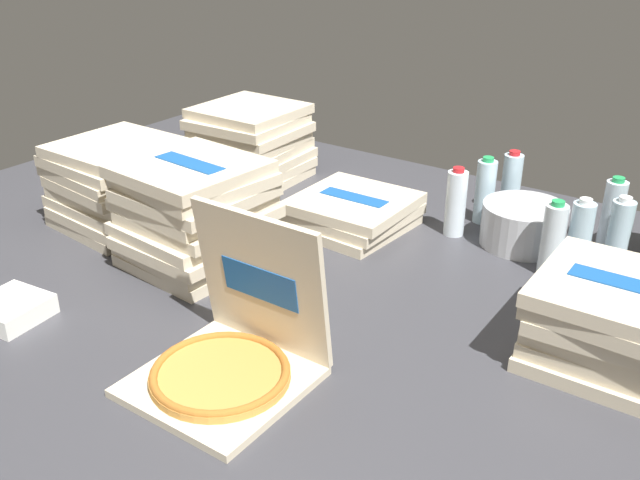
{
  "coord_description": "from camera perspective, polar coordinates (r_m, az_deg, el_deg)",
  "views": [
    {
      "loc": [
        1.09,
        -1.39,
        1.01
      ],
      "look_at": [
        0.04,
        0.1,
        0.14
      ],
      "focal_mm": 39.98,
      "sensor_mm": 36.0,
      "label": 1
    }
  ],
  "objects": [
    {
      "name": "pizza_stack_left_mid",
      "position": [
        2.16,
        -10.02,
        2.03
      ],
      "size": [
        0.42,
        0.42,
        0.33
      ],
      "color": "beige",
      "rests_on": "ground_plane"
    },
    {
      "name": "water_bottle_1",
      "position": [
        2.24,
        20.07,
        0.21
      ],
      "size": [
        0.07,
        0.07,
        0.23
      ],
      "color": "silver",
      "rests_on": "ground_plane"
    },
    {
      "name": "water_bottle_0",
      "position": [
        2.38,
        10.81,
        2.94
      ],
      "size": [
        0.07,
        0.07,
        0.23
      ],
      "color": "white",
      "rests_on": "ground_plane"
    },
    {
      "name": "pizza_stack_right_mid",
      "position": [
        2.42,
        2.55,
        2.26
      ],
      "size": [
        0.39,
        0.39,
        0.11
      ],
      "color": "beige",
      "rests_on": "ground_plane"
    },
    {
      "name": "ice_bucket",
      "position": [
        2.38,
        15.97,
        1.17
      ],
      "size": [
        0.27,
        0.27,
        0.14
      ],
      "primitive_type": "cylinder",
      "color": "#B7BABF",
      "rests_on": "ground_plane"
    },
    {
      "name": "pizza_stack_left_near",
      "position": [
        2.85,
        -5.53,
        7.72
      ],
      "size": [
        0.4,
        0.41,
        0.29
      ],
      "color": "beige",
      "rests_on": "ground_plane"
    },
    {
      "name": "water_bottle_5",
      "position": [
        2.19,
        18.12,
        0.04
      ],
      "size": [
        0.07,
        0.07,
        0.23
      ],
      "color": "white",
      "rests_on": "ground_plane"
    },
    {
      "name": "open_pizza_box",
      "position": [
        1.67,
        -7.13,
        -8.92
      ],
      "size": [
        0.37,
        0.37,
        0.38
      ],
      "color": "beige",
      "rests_on": "ground_plane"
    },
    {
      "name": "napkin_pile",
      "position": [
        2.07,
        -23.47,
        -5.1
      ],
      "size": [
        0.19,
        0.19,
        0.06
      ],
      "primitive_type": "cube",
      "rotation": [
        0.0,
        0.0,
        0.11
      ],
      "color": "white",
      "rests_on": "ground_plane"
    },
    {
      "name": "water_bottle_6",
      "position": [
        2.5,
        13.06,
        3.82
      ],
      "size": [
        0.07,
        0.07,
        0.23
      ],
      "color": "silver",
      "rests_on": "ground_plane"
    },
    {
      "name": "water_bottle_4",
      "position": [
        2.59,
        15.04,
        4.33
      ],
      "size": [
        0.07,
        0.07,
        0.23
      ],
      "color": "silver",
      "rests_on": "ground_plane"
    },
    {
      "name": "pizza_stack_center_far",
      "position": [
        2.51,
        -15.8,
        4.34
      ],
      "size": [
        0.42,
        0.41,
        0.29
      ],
      "color": "beige",
      "rests_on": "ground_plane"
    },
    {
      "name": "pizza_stack_center_near",
      "position": [
        1.84,
        22.73,
        -6.07
      ],
      "size": [
        0.38,
        0.39,
        0.22
      ],
      "color": "beige",
      "rests_on": "ground_plane"
    },
    {
      "name": "water_bottle_3",
      "position": [
        2.44,
        22.34,
        1.96
      ],
      "size": [
        0.07,
        0.07,
        0.23
      ],
      "color": "silver",
      "rests_on": "ground_plane"
    },
    {
      "name": "ground_plane",
      "position": [
        2.04,
        -2.56,
        -4.52
      ],
      "size": [
        3.2,
        2.4,
        0.02
      ],
      "primitive_type": "cube",
      "color": "#38383D"
    },
    {
      "name": "water_bottle_2",
      "position": [
        2.29,
        22.78,
        0.36
      ],
      "size": [
        0.07,
        0.07,
        0.23
      ],
      "color": "silver",
      "rests_on": "ground_plane"
    }
  ]
}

